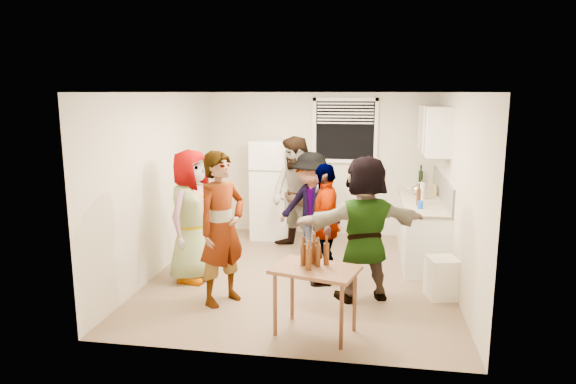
% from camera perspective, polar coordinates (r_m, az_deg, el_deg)
% --- Properties ---
extents(room, '(4.00, 4.50, 2.50)m').
position_cam_1_polar(room, '(7.22, 1.49, -9.25)').
color(room, beige).
rests_on(room, ground).
extents(window, '(1.12, 0.10, 1.06)m').
position_cam_1_polar(window, '(8.95, 6.35, 6.80)').
color(window, white).
rests_on(window, room).
extents(refrigerator, '(0.70, 0.70, 1.70)m').
position_cam_1_polar(refrigerator, '(8.90, -1.64, 0.34)').
color(refrigerator, white).
rests_on(refrigerator, ground).
extents(counter_lower, '(0.60, 2.20, 0.86)m').
position_cam_1_polar(counter_lower, '(8.17, 14.55, -4.02)').
color(counter_lower, white).
rests_on(counter_lower, ground).
extents(countertop, '(0.64, 2.22, 0.04)m').
position_cam_1_polar(countertop, '(8.06, 14.71, -0.93)').
color(countertop, beige).
rests_on(countertop, counter_lower).
extents(backsplash, '(0.03, 2.20, 0.36)m').
position_cam_1_polar(backsplash, '(8.06, 16.79, 0.40)').
color(backsplash, '#ACA59D').
rests_on(backsplash, countertop).
extents(upper_cabinets, '(0.34, 1.60, 0.70)m').
position_cam_1_polar(upper_cabinets, '(8.13, 15.87, 6.73)').
color(upper_cabinets, white).
rests_on(upper_cabinets, room).
extents(kettle, '(0.26, 0.23, 0.19)m').
position_cam_1_polar(kettle, '(8.41, 14.15, -0.27)').
color(kettle, silver).
rests_on(kettle, countertop).
extents(paper_towel, '(0.11, 0.11, 0.25)m').
position_cam_1_polar(paper_towel, '(8.10, 14.55, -0.72)').
color(paper_towel, white).
rests_on(paper_towel, countertop).
extents(wine_bottle, '(0.07, 0.07, 0.29)m').
position_cam_1_polar(wine_bottle, '(9.02, 14.46, 0.46)').
color(wine_bottle, black).
rests_on(wine_bottle, countertop).
extents(beer_bottle_counter, '(0.06, 0.06, 0.24)m').
position_cam_1_polar(beer_bottle_counter, '(7.63, 14.27, -1.42)').
color(beer_bottle_counter, '#47230C').
rests_on(beer_bottle_counter, countertop).
extents(blue_cup, '(0.08, 0.08, 0.11)m').
position_cam_1_polar(blue_cup, '(7.41, 14.46, -1.79)').
color(blue_cup, blue).
rests_on(blue_cup, countertop).
extents(picture_frame, '(0.02, 0.20, 0.17)m').
position_cam_1_polar(picture_frame, '(8.44, 15.99, 0.25)').
color(picture_frame, gold).
rests_on(picture_frame, countertop).
extents(trash_bin, '(0.42, 0.42, 0.51)m').
position_cam_1_polar(trash_bin, '(6.68, 16.74, -9.16)').
color(trash_bin, white).
rests_on(trash_bin, ground).
extents(serving_table, '(0.98, 0.78, 0.72)m').
position_cam_1_polar(serving_table, '(5.63, 3.01, -15.36)').
color(serving_table, brown).
rests_on(serving_table, ground).
extents(beer_bottle_table, '(0.06, 0.06, 0.25)m').
position_cam_1_polar(beer_bottle_table, '(5.47, 2.91, -7.95)').
color(beer_bottle_table, '#47230C').
rests_on(beer_bottle_table, serving_table).
extents(red_cup, '(0.09, 0.09, 0.12)m').
position_cam_1_polar(red_cup, '(5.50, 2.51, -7.83)').
color(red_cup, '#A50912').
rests_on(red_cup, serving_table).
extents(guest_grey, '(1.94, 1.29, 0.56)m').
position_cam_1_polar(guest_grey, '(7.21, -10.40, -9.47)').
color(guest_grey, gray).
rests_on(guest_grey, ground).
extents(guest_stripe, '(1.91, 1.57, 0.44)m').
position_cam_1_polar(guest_stripe, '(6.43, -7.16, -11.97)').
color(guest_stripe, '#141933').
rests_on(guest_stripe, ground).
extents(guest_back_left, '(1.83, 1.99, 0.69)m').
position_cam_1_polar(guest_back_left, '(8.31, 0.88, -6.48)').
color(guest_back_left, brown).
rests_on(guest_back_left, ground).
extents(guest_back_right, '(1.68, 1.94, 0.61)m').
position_cam_1_polar(guest_back_right, '(7.89, 2.52, -7.45)').
color(guest_back_right, '#3A3B3F').
rests_on(guest_back_right, ground).
extents(guest_black, '(1.72, 1.16, 0.39)m').
position_cam_1_polar(guest_black, '(7.00, 4.02, -9.92)').
color(guest_black, black).
rests_on(guest_black, ground).
extents(guest_orange, '(2.19, 2.26, 0.53)m').
position_cam_1_polar(guest_orange, '(6.54, 8.26, -11.57)').
color(guest_orange, '#E1974E').
rests_on(guest_orange, ground).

